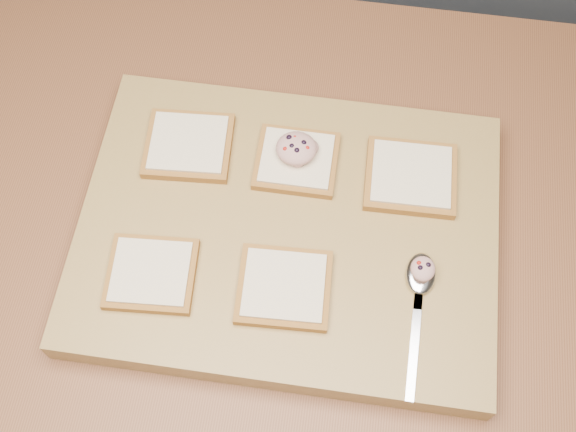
{
  "coord_description": "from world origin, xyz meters",
  "views": [
    {
      "loc": [
        -0.12,
        -0.45,
        1.79
      ],
      "look_at": [
        -0.18,
        -0.04,
        0.97
      ],
      "focal_mm": 45.0,
      "sensor_mm": 36.0,
      "label": 1
    }
  ],
  "objects_px": {
    "cutting_board": "(288,231)",
    "spoon": "(420,284)",
    "bread_far_center": "(297,160)",
    "tuna_salad_dollop": "(296,148)"
  },
  "relations": [
    {
      "from": "cutting_board",
      "to": "spoon",
      "type": "relative_size",
      "value": 2.87
    },
    {
      "from": "spoon",
      "to": "cutting_board",
      "type": "bearing_deg",
      "value": 160.72
    },
    {
      "from": "bread_far_center",
      "to": "tuna_salad_dollop",
      "type": "xyz_separation_m",
      "value": [
        -0.0,
        0.01,
        0.02
      ]
    },
    {
      "from": "cutting_board",
      "to": "bread_far_center",
      "type": "distance_m",
      "value": 0.1
    },
    {
      "from": "bread_far_center",
      "to": "tuna_salad_dollop",
      "type": "distance_m",
      "value": 0.02
    },
    {
      "from": "cutting_board",
      "to": "bread_far_center",
      "type": "height_order",
      "value": "bread_far_center"
    },
    {
      "from": "cutting_board",
      "to": "tuna_salad_dollop",
      "type": "xyz_separation_m",
      "value": [
        -0.0,
        0.1,
        0.05
      ]
    },
    {
      "from": "cutting_board",
      "to": "spoon",
      "type": "distance_m",
      "value": 0.19
    },
    {
      "from": "cutting_board",
      "to": "tuna_salad_dollop",
      "type": "relative_size",
      "value": 9.86
    },
    {
      "from": "cutting_board",
      "to": "bread_far_center",
      "type": "relative_size",
      "value": 4.99
    }
  ]
}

